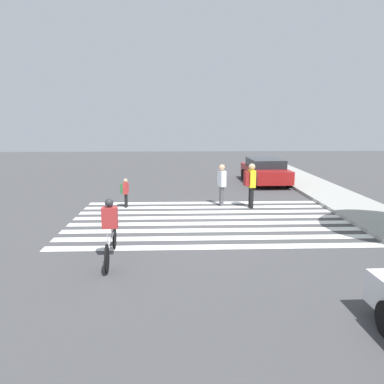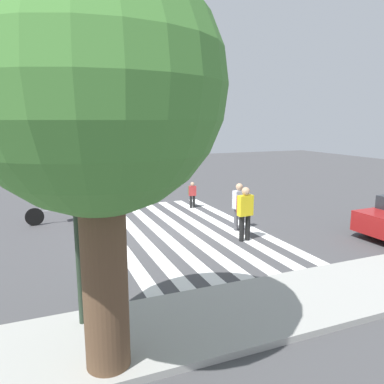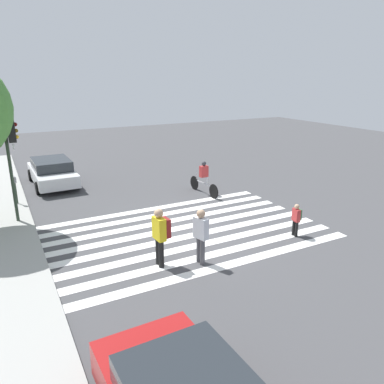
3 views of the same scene
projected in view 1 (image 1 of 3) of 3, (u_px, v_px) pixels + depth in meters
ground_plane at (209, 220)px, 13.70m from camera, size 60.00×60.00×0.00m
sidewalk_curb at (376, 217)px, 13.91m from camera, size 36.00×2.50×0.14m
crosswalk_stripes at (209, 220)px, 13.70m from camera, size 6.25×10.00×0.01m
pedestrian_adult_blue_shirt at (222, 182)px, 15.87m from camera, size 0.53×0.34×1.78m
pedestrian_adult_yellow_jacket at (125, 191)px, 15.60m from camera, size 0.36×0.32×1.22m
pedestrian_child_with_backpack at (250, 182)px, 15.47m from camera, size 0.53×0.45×1.86m
cyclist_mid_street at (110, 228)px, 9.72m from camera, size 2.45×0.41×1.65m
car_parked_silver_sedan at (265, 171)px, 21.49m from camera, size 4.68×2.18×1.43m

